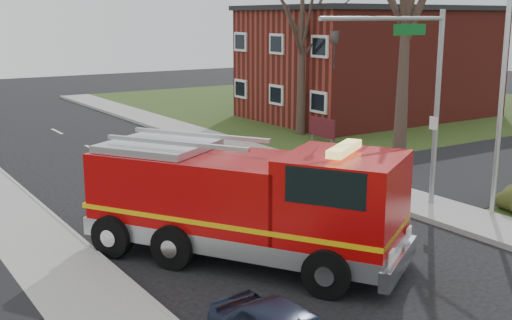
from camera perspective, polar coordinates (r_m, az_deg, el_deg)
ground at (r=18.18m, az=5.03°, el=-8.56°), size 120.00×120.00×0.00m
sidewalk_right at (r=22.35m, az=17.65°, el=-4.85°), size 2.40×80.00×0.15m
sidewalk_left at (r=15.37m, az=-13.89°, el=-12.69°), size 2.40×80.00×0.15m
brick_building at (r=43.13m, az=10.16°, el=8.56°), size 15.40×10.40×7.25m
health_center_sign at (r=33.76m, az=5.89°, el=2.87°), size 0.12×2.00×1.40m
bare_tree_far at (r=35.55m, az=4.13°, el=12.47°), size 5.25×5.25×10.50m
traffic_signal_mast at (r=21.70m, az=13.71°, el=7.38°), size 5.29×0.18×6.80m
streetlight_pole at (r=21.94m, az=21.00°, el=6.55°), size 1.48×0.16×8.40m
fire_engine at (r=17.44m, az=-0.80°, el=-4.01°), size 6.95×8.81×3.45m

